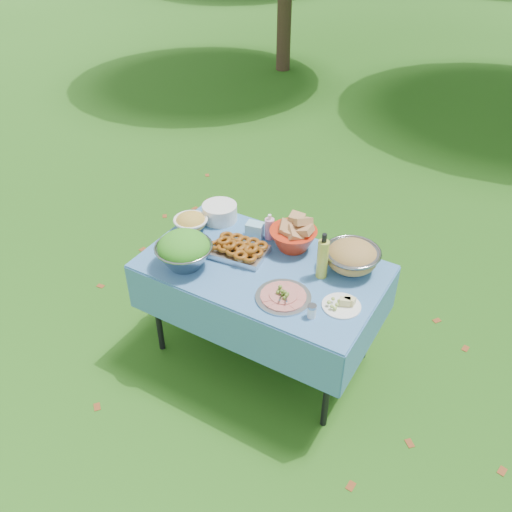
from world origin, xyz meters
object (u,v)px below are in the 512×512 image
(salad_bowl, at_px, (184,250))
(pasta_bowl_steel, at_px, (352,256))
(picnic_table, at_px, (262,311))
(charcuterie_platter, at_px, (283,293))
(bread_bowl, at_px, (293,234))
(oil_bottle, at_px, (323,256))
(plate_stack, at_px, (220,212))

(salad_bowl, xyz_separation_m, pasta_bowl_steel, (0.88, 0.49, -0.02))
(picnic_table, distance_m, charcuterie_platter, 0.53)
(charcuterie_platter, bearing_deg, bread_bowl, 111.33)
(pasta_bowl_steel, distance_m, charcuterie_platter, 0.50)
(oil_bottle, bearing_deg, picnic_table, -165.58)
(oil_bottle, bearing_deg, pasta_bowl_steel, 52.29)
(picnic_table, bearing_deg, salad_bowl, -149.77)
(picnic_table, relative_size, bread_bowl, 4.81)
(picnic_table, distance_m, pasta_bowl_steel, 0.71)
(picnic_table, bearing_deg, bread_bowl, 74.77)
(bread_bowl, xyz_separation_m, charcuterie_platter, (0.18, -0.46, -0.06))
(salad_bowl, bearing_deg, picnic_table, 30.23)
(bread_bowl, bearing_deg, salad_bowl, -133.73)
(pasta_bowl_steel, bearing_deg, plate_stack, 177.01)
(bread_bowl, distance_m, pasta_bowl_steel, 0.40)
(salad_bowl, relative_size, oil_bottle, 1.15)
(plate_stack, distance_m, charcuterie_platter, 0.92)
(salad_bowl, relative_size, bread_bowl, 1.15)
(picnic_table, height_order, pasta_bowl_steel, pasta_bowl_steel)
(bread_bowl, distance_m, charcuterie_platter, 0.50)
(plate_stack, distance_m, pasta_bowl_steel, 0.99)
(plate_stack, bearing_deg, oil_bottle, -13.70)
(pasta_bowl_steel, relative_size, charcuterie_platter, 1.06)
(picnic_table, distance_m, salad_bowl, 0.68)
(salad_bowl, distance_m, pasta_bowl_steel, 1.01)
(plate_stack, relative_size, oil_bottle, 0.79)
(charcuterie_platter, height_order, oil_bottle, oil_bottle)
(salad_bowl, relative_size, plate_stack, 1.47)
(salad_bowl, distance_m, bread_bowl, 0.70)
(bread_bowl, bearing_deg, pasta_bowl_steel, -2.05)
(plate_stack, relative_size, pasta_bowl_steel, 0.70)
(picnic_table, relative_size, plate_stack, 6.16)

